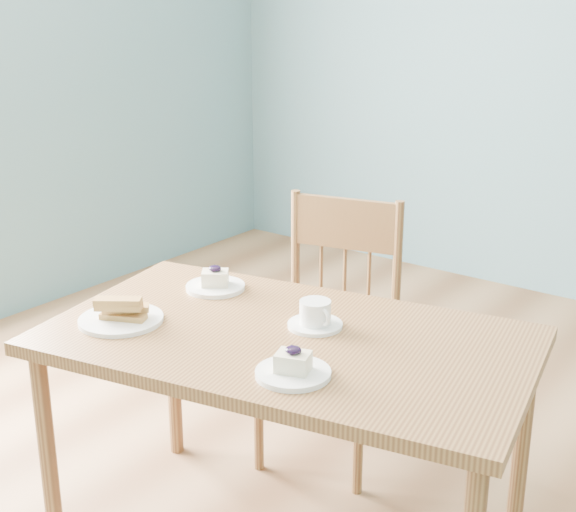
# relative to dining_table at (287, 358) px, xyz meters

# --- Properties ---
(room) EXTENTS (5.01, 5.01, 2.71)m
(room) POSITION_rel_dining_table_xyz_m (0.38, -0.07, 0.75)
(room) COLOR #9B6F48
(room) RESTS_ON ground
(dining_table) EXTENTS (1.36, 0.94, 0.67)m
(dining_table) POSITION_rel_dining_table_xyz_m (0.00, 0.00, 0.00)
(dining_table) COLOR olive
(dining_table) RESTS_ON ground
(dining_chair) EXTENTS (0.48, 0.46, 0.87)m
(dining_chair) POSITION_rel_dining_table_xyz_m (-0.21, 0.51, -0.15)
(dining_chair) COLOR olive
(dining_chair) RESTS_ON ground
(cheesecake_plate_near) EXTENTS (0.18, 0.18, 0.07)m
(cheesecake_plate_near) POSITION_rel_dining_table_xyz_m (0.15, -0.18, 0.09)
(cheesecake_plate_near) COLOR white
(cheesecake_plate_near) RESTS_ON dining_table
(cheesecake_plate_far) EXTENTS (0.18, 0.18, 0.07)m
(cheesecake_plate_far) POSITION_rel_dining_table_xyz_m (-0.37, 0.14, 0.09)
(cheesecake_plate_far) COLOR white
(cheesecake_plate_far) RESTS_ON dining_table
(coffee_cup) EXTENTS (0.15, 0.15, 0.07)m
(coffee_cup) POSITION_rel_dining_table_xyz_m (0.03, 0.08, 0.10)
(coffee_cup) COLOR white
(coffee_cup) RESTS_ON dining_table
(biscotti_plate) EXTENTS (0.23, 0.23, 0.07)m
(biscotti_plate) POSITION_rel_dining_table_xyz_m (-0.41, -0.20, 0.09)
(biscotti_plate) COLOR white
(biscotti_plate) RESTS_ON dining_table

